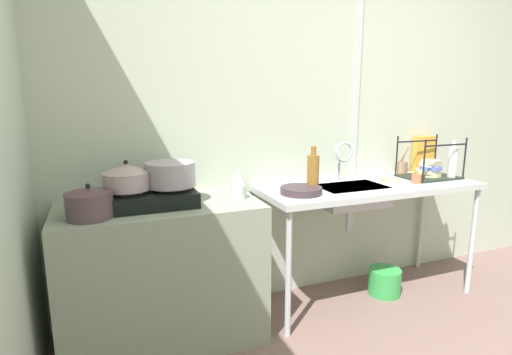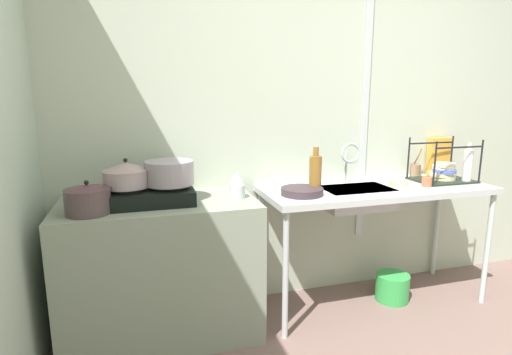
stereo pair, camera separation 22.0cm
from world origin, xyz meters
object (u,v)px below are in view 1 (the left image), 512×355
Objects in this scene: pot_on_left_burner at (127,177)px; dish_rack at (429,170)px; bottle_by_rack at (453,162)px; bucket_on_floor at (384,281)px; stove at (150,197)px; sink_basin at (351,196)px; utensil_jar at (402,167)px; pot_on_right_burner at (171,174)px; frying_pan at (301,190)px; cereal_box at (423,154)px; bottle_by_sink at (313,172)px; pot_beside_stove at (89,203)px; percolator at (238,185)px; faucet at (343,155)px; cup_by_rack at (417,179)px; small_bowl_on_drainboard at (390,180)px.

dish_rack is at bearing 0.76° from pot_on_left_burner.
bucket_on_floor is at bearing 176.99° from bottle_by_rack.
stove is at bearing 178.37° from bottle_by_rack.
sink_basin is (1.44, -0.00, -0.24)m from pot_on_left_burner.
pot_on_right_burner is at bearing -172.89° from utensil_jar.
cereal_box reaches higher than frying_pan.
bottle_by_sink is (-0.31, -0.02, 0.19)m from sink_basin.
bottle_by_sink reaches higher than bottle_by_rack.
bottle_by_sink is 1.00× the size of cereal_box.
pot_on_left_burner reaches higher than pot_beside_stove.
faucet reaches higher than percolator.
pot_beside_stove is at bearing -178.87° from cup_by_rack.
pot_on_right_burner is 0.95× the size of faucet.
utensil_jar is at bearing 6.31° from pot_on_left_burner.
percolator is 0.42× the size of dish_rack.
pot_beside_stove is 2.50m from cereal_box.
pot_on_left_burner reaches higher than cup_by_rack.
cereal_box is at bearing 56.77° from dish_rack.
small_bowl_on_drainboard is at bearing -0.46° from pot_on_right_burner.
bottle_by_rack reaches higher than cup_by_rack.
percolator is 0.58× the size of faucet.
dish_rack is (0.70, 0.03, 0.12)m from sink_basin.
pot_beside_stove is 1.64m from sink_basin.
percolator is 0.60× the size of bottle_by_rack.
sink_basin is at bearing -160.67° from cereal_box.
frying_pan is 2.06× the size of small_bowl_on_drainboard.
pot_on_right_burner is at bearing -179.15° from dish_rack.
frying_pan is (-0.42, -0.07, 0.09)m from sink_basin.
dish_rack is at bearing 144.61° from bottle_by_rack.
cereal_box is (0.83, 0.11, -0.05)m from faucet.
pot_beside_stove is 0.50× the size of sink_basin.
pot_on_left_burner is at bearing -170.50° from cereal_box.
cereal_box is (2.28, 0.23, -0.03)m from pot_on_left_burner.
cup_by_rack is 0.23× the size of bottle_by_sink.
sink_basin is at bearing -0.07° from stove.
cup_by_rack is 0.23× the size of cereal_box.
utensil_jar is (1.05, 0.30, 0.03)m from frying_pan.
pot_beside_stove is at bearing -177.14° from bucket_on_floor.
faucet is 0.36m from bottle_by_sink.
faucet is 1.11× the size of frying_pan.
pot_on_right_burner reaches higher than percolator.
small_bowl_on_drainboard is 0.44× the size of cereal_box.
cereal_box reaches higher than pot_on_right_burner.
sink_basin is 0.90m from cereal_box.
faucet is at bearing 6.02° from pot_on_right_burner.
bottle_by_rack is at bearing -55.63° from utensil_jar.
percolator is at bearing 178.95° from bottle_by_rack.
pot_on_right_burner is 0.96× the size of cereal_box.
faucet is 1.01× the size of cereal_box.
faucet is (0.83, 0.16, 0.11)m from percolator.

